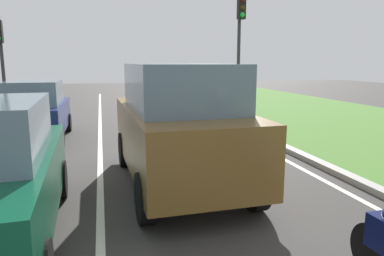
{
  "coord_description": "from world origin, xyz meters",
  "views": [
    {
      "loc": [
        -0.61,
        2.75,
        2.32
      ],
      "look_at": [
        0.88,
        8.63,
        1.2
      ],
      "focal_mm": 33.75,
      "sensor_mm": 36.0,
      "label": 1
    }
  ],
  "objects_px": {
    "car_hatchback_far": "(35,111)",
    "car_suv_ahead": "(179,125)",
    "traffic_light_overhead_left": "(0,48)",
    "traffic_light_near_right": "(240,33)"
  },
  "relations": [
    {
      "from": "car_hatchback_far",
      "to": "traffic_light_overhead_left",
      "type": "bearing_deg",
      "value": 111.23
    },
    {
      "from": "car_hatchback_far",
      "to": "traffic_light_near_right",
      "type": "distance_m",
      "value": 8.77
    },
    {
      "from": "traffic_light_near_right",
      "to": "traffic_light_overhead_left",
      "type": "height_order",
      "value": "traffic_light_near_right"
    },
    {
      "from": "car_hatchback_far",
      "to": "car_suv_ahead",
      "type": "bearing_deg",
      "value": -55.83
    },
    {
      "from": "traffic_light_near_right",
      "to": "traffic_light_overhead_left",
      "type": "bearing_deg",
      "value": 168.32
    },
    {
      "from": "traffic_light_overhead_left",
      "to": "traffic_light_near_right",
      "type": "bearing_deg",
      "value": -11.68
    },
    {
      "from": "car_hatchback_far",
      "to": "traffic_light_near_right",
      "type": "height_order",
      "value": "traffic_light_near_right"
    },
    {
      "from": "car_suv_ahead",
      "to": "car_hatchback_far",
      "type": "distance_m",
      "value": 5.87
    },
    {
      "from": "car_suv_ahead",
      "to": "car_hatchback_far",
      "type": "height_order",
      "value": "car_suv_ahead"
    },
    {
      "from": "car_suv_ahead",
      "to": "traffic_light_near_right",
      "type": "distance_m",
      "value": 9.59
    }
  ]
}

